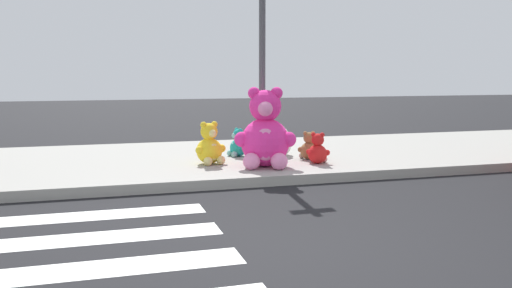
{
  "coord_description": "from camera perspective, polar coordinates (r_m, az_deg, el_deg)",
  "views": [
    {
      "loc": [
        -1.68,
        -4.3,
        1.63
      ],
      "look_at": [
        0.66,
        3.6,
        0.55
      ],
      "focal_mm": 37.99,
      "sensor_mm": 36.0,
      "label": 1
    }
  ],
  "objects": [
    {
      "name": "plush_tan",
      "position": [
        10.22,
        1.57,
        0.23
      ],
      "size": [
        0.35,
        0.35,
        0.49
      ],
      "color": "tan",
      "rests_on": "sidewalk"
    },
    {
      "name": "plush_brown",
      "position": [
        9.39,
        5.56,
        -0.43
      ],
      "size": [
        0.38,
        0.33,
        0.49
      ],
      "color": "olive",
      "rests_on": "sidewalk"
    },
    {
      "name": "plush_red",
      "position": [
        8.98,
        6.52,
        -0.73
      ],
      "size": [
        0.36,
        0.37,
        0.52
      ],
      "color": "red",
      "rests_on": "sidewalk"
    },
    {
      "name": "plush_white",
      "position": [
        9.86,
        2.7,
        0.04
      ],
      "size": [
        0.37,
        0.38,
        0.52
      ],
      "color": "white",
      "rests_on": "sidewalk"
    },
    {
      "name": "sidewalk",
      "position": [
        9.78,
        -6.36,
        -1.73
      ],
      "size": [
        28.0,
        4.4,
        0.15
      ],
      "primitive_type": "cube",
      "color": "#9E9B93",
      "rests_on": "ground_plane"
    },
    {
      "name": "plush_pink_large",
      "position": [
        8.57,
        0.98,
        0.94
      ],
      "size": [
        0.95,
        0.9,
        1.27
      ],
      "color": "#F22D93",
      "rests_on": "sidewalk"
    },
    {
      "name": "sign_pole",
      "position": [
        9.11,
        0.66,
        8.83
      ],
      "size": [
        0.56,
        0.11,
        3.2
      ],
      "color": "#4C4C51",
      "rests_on": "sidewalk"
    },
    {
      "name": "ground_plane",
      "position": [
        4.9,
        4.69,
        -11.99
      ],
      "size": [
        60.0,
        60.0,
        0.0
      ],
      "primitive_type": "plane",
      "color": "black"
    },
    {
      "name": "plush_teal",
      "position": [
        9.7,
        -1.94,
        -0.1
      ],
      "size": [
        0.36,
        0.39,
        0.51
      ],
      "color": "teal",
      "rests_on": "sidewalk"
    },
    {
      "name": "plush_yellow",
      "position": [
        8.9,
        -4.89,
        -0.32
      ],
      "size": [
        0.52,
        0.49,
        0.7
      ],
      "color": "yellow",
      "rests_on": "sidewalk"
    }
  ]
}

